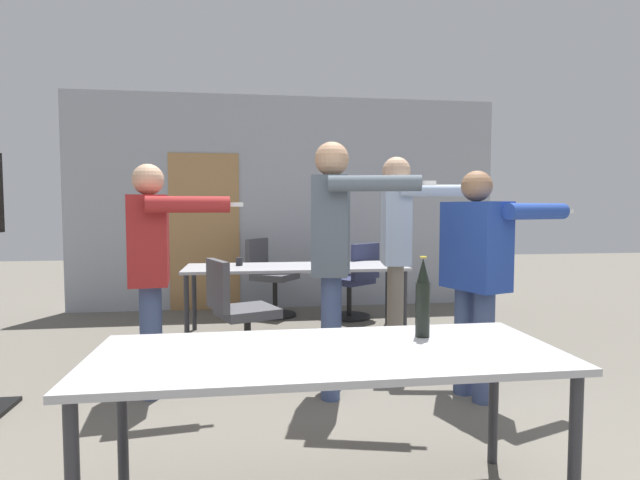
{
  "coord_description": "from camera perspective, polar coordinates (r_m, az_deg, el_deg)",
  "views": [
    {
      "loc": [
        -0.5,
        -1.5,
        1.33
      ],
      "look_at": [
        0.01,
        2.14,
        1.1
      ],
      "focal_mm": 28.0,
      "sensor_mm": 36.0,
      "label": 1
    }
  ],
  "objects": [
    {
      "name": "back_wall",
      "position": [
        6.73,
        -3.92,
        4.18
      ],
      "size": [
        5.71,
        0.12,
        2.82
      ],
      "color": "#A3A8B2",
      "rests_on": "ground_plane"
    },
    {
      "name": "conference_table_near",
      "position": [
        2.19,
        0.89,
        -14.07
      ],
      "size": [
        1.98,
        0.78,
        0.73
      ],
      "color": "#A8A8AD",
      "rests_on": "ground_plane"
    },
    {
      "name": "conference_table_far",
      "position": [
        5.28,
        -2.77,
        -3.58
      ],
      "size": [
        2.3,
        0.77,
        0.73
      ],
      "color": "#A8A8AD",
      "rests_on": "ground_plane"
    },
    {
      "name": "person_far_watching",
      "position": [
        3.51,
        1.58,
        -0.32
      ],
      "size": [
        0.77,
        0.76,
        1.8
      ],
      "rotation": [
        0.0,
        0.0,
        -1.81
      ],
      "color": "#3D4C75",
      "rests_on": "ground_plane"
    },
    {
      "name": "person_center_tall",
      "position": [
        3.64,
        17.47,
        -2.59
      ],
      "size": [
        0.87,
        0.63,
        1.59
      ],
      "rotation": [
        0.0,
        0.0,
        -1.23
      ],
      "color": "#3D4C75",
      "rests_on": "ground_plane"
    },
    {
      "name": "person_left_plaid",
      "position": [
        3.75,
        -18.66,
        -1.91
      ],
      "size": [
        0.82,
        0.68,
        1.65
      ],
      "rotation": [
        0.0,
        0.0,
        -1.45
      ],
      "color": "#3D4C75",
      "rests_on": "ground_plane"
    },
    {
      "name": "person_near_casual",
      "position": [
        4.31,
        8.85,
        0.31
      ],
      "size": [
        0.77,
        0.66,
        1.77
      ],
      "rotation": [
        0.0,
        0.0,
        -1.73
      ],
      "color": "slate",
      "rests_on": "ground_plane"
    },
    {
      "name": "office_chair_near_pushed",
      "position": [
        4.35,
        -9.25,
        -8.56
      ],
      "size": [
        0.65,
        0.61,
        0.91
      ],
      "rotation": [
        0.0,
        0.0,
        5.1
      ],
      "color": "black",
      "rests_on": "ground_plane"
    },
    {
      "name": "office_chair_side_rolled",
      "position": [
        6.05,
        3.89,
        -4.98
      ],
      "size": [
        0.67,
        0.68,
        0.92
      ],
      "rotation": [
        0.0,
        0.0,
        0.62
      ],
      "color": "black",
      "rests_on": "ground_plane"
    },
    {
      "name": "office_chair_far_left",
      "position": [
        6.25,
        -5.77,
        -4.48
      ],
      "size": [
        0.68,
        0.66,
        0.95
      ],
      "rotation": [
        0.0,
        0.0,
        4.12
      ],
      "color": "black",
      "rests_on": "ground_plane"
    },
    {
      "name": "beer_bottle",
      "position": [
        2.41,
        11.66,
        -6.61
      ],
      "size": [
        0.07,
        0.07,
        0.38
      ],
      "color": "black",
      "rests_on": "conference_table_near"
    },
    {
      "name": "drink_cup",
      "position": [
        5.35,
        -9.22,
        -2.45
      ],
      "size": [
        0.07,
        0.07,
        0.09
      ],
      "color": "#232328",
      "rests_on": "conference_table_far"
    }
  ]
}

